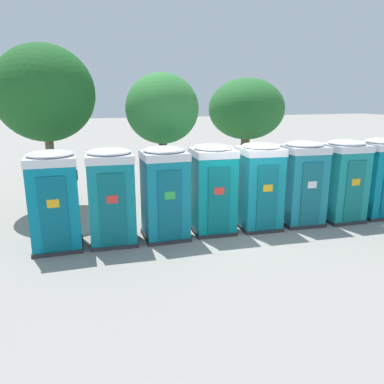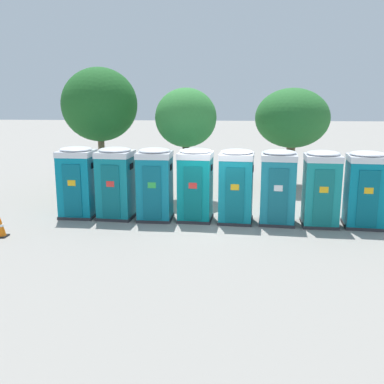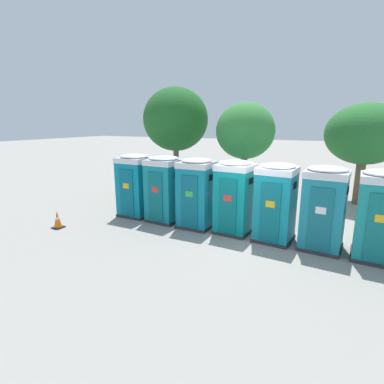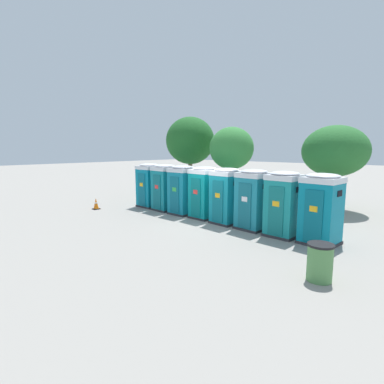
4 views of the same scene
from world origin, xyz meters
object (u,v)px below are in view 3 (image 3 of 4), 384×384
Objects in this scene: portapotty_5 at (324,208)px; street_tree_2 at (176,120)px; portapotty_6 at (380,215)px; portapotty_0 at (135,185)px; portapotty_3 at (235,197)px; street_tree_0 at (365,134)px; street_tree_1 at (245,132)px; portapotty_1 at (164,188)px; traffic_cone at (58,220)px; portapotty_2 at (197,193)px; portapotty_4 at (276,202)px.

portapotty_5 is 8.66m from street_tree_2.
street_tree_2 is at bearing 154.00° from portapotty_6.
portapotty_0 and portapotty_3 have the same top height.
street_tree_2 is (-7.19, 4.06, 2.61)m from portapotty_5.
portapotty_6 is at bearing -3.32° from portapotty_0.
portapotty_0 is 7.07m from portapotty_5.
street_tree_0 is (-0.13, 6.47, 1.95)m from portapotty_6.
portapotty_0 is at bearing 177.09° from portapotty_5.
portapotty_5 is at bearing -44.72° from street_tree_1.
portapotty_3 is 3.87m from street_tree_1.
street_tree_1 reaches higher than portapotty_1.
street_tree_0 reaches higher than traffic_cone.
portapotty_3 is at bearing -79.16° from street_tree_1.
street_tree_2 reaches higher than portapotty_2.
street_tree_0 is at bearing 78.62° from portapotty_5.
street_tree_1 is at bearing 75.96° from portapotty_2.
street_tree_2 is (-5.77, 4.00, 2.61)m from portapotty_4.
portapotty_0 is at bearing 177.90° from portapotty_3.
portapotty_2 is at bearing -4.18° from portapotty_1.
portapotty_5 is at bearing 13.97° from traffic_cone.
portapotty_6 is 6.76m from street_tree_0.
portapotty_3 is 6.43m from traffic_cone.
portapotty_2 reaches higher than traffic_cone.
street_tree_1 reaches higher than portapotty_6.
street_tree_1 is at bearing 54.61° from portapotty_1.
portapotty_0 and portapotty_1 have the same top height.
portapotty_2 is at bearing 177.65° from portapotty_4.
street_tree_2 is at bearing 145.29° from portapotty_4.
portapotty_4 is (1.41, -0.14, 0.00)m from portapotty_3.
street_tree_0 is (5.52, 6.16, 1.95)m from portapotty_2.
street_tree_1 is 0.84× the size of street_tree_2.
portapotty_2 is at bearing -52.82° from street_tree_2.
street_tree_2 is (-8.60, 4.19, 2.61)m from portapotty_6.
portapotty_1 is 5.66m from portapotty_5.
traffic_cone is at bearing -163.02° from portapotty_4.
street_tree_2 is at bearing 150.53° from portapotty_5.
street_tree_2 is at bearing 76.17° from traffic_cone.
portapotty_3 is at bearing 175.46° from portapotty_6.
street_tree_1 is (-4.71, -2.94, 0.14)m from street_tree_0.
portapotty_6 is at bearing -36.11° from street_tree_1.
traffic_cone is (-1.66, -2.53, -0.97)m from portapotty_0.
portapotty_2 is (2.82, -0.18, 0.00)m from portapotty_0.
traffic_cone is (-10.00, -8.51, -2.92)m from street_tree_0.
portapotty_1 is 1.42m from portapotty_2.
portapotty_5 is 3.97× the size of traffic_cone.
portapotty_0 is at bearing -144.37° from street_tree_0.
portapotty_2 is 5.15m from traffic_cone.
portapotty_0 is 1.00× the size of portapotty_1.
street_tree_0 reaches higher than portapotty_2.
portapotty_1 is 1.00× the size of portapotty_5.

